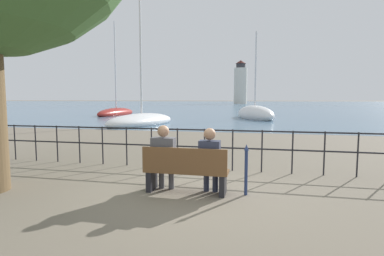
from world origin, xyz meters
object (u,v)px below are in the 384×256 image
park_bench (186,171)px  sailboat_1 (142,120)px  seated_person_right (210,158)px  sailboat_2 (255,115)px  closed_umbrella (246,167)px  harbor_lighthouse (240,84)px  seated_person_left (164,155)px  sailboat_3 (116,113)px

park_bench → sailboat_1: bearing=115.0°
seated_person_right → sailboat_2: 23.30m
closed_umbrella → harbor_lighthouse: bearing=93.5°
sailboat_1 → sailboat_2: bearing=61.3°
seated_person_left → sailboat_3: size_ratio=0.12×
park_bench → sailboat_1: (-6.82, 14.59, -0.12)m
closed_umbrella → sailboat_2: (-0.14, 23.22, -0.16)m
park_bench → sailboat_3: 29.88m
seated_person_left → sailboat_2: size_ratio=0.15×
harbor_lighthouse → seated_person_right: bearing=-86.8°
seated_person_left → closed_umbrella: seated_person_left is taller
seated_person_right → sailboat_3: sailboat_3 is taller
seated_person_right → sailboat_2: size_ratio=0.15×
sailboat_3 → harbor_lighthouse: size_ratio=0.59×
seated_person_right → closed_umbrella: seated_person_right is taller
seated_person_right → closed_umbrella: (0.68, 0.07, -0.16)m
sailboat_2 → harbor_lighthouse: size_ratio=0.47×
seated_person_right → sailboat_2: sailboat_2 is taller
harbor_lighthouse → sailboat_1: bearing=-90.2°
seated_person_left → harbor_lighthouse: harbor_lighthouse is taller
park_bench → sailboat_3: (-14.57, 26.09, -0.12)m
seated_person_right → sailboat_3: (-15.02, 26.01, -0.40)m
sailboat_1 → harbor_lighthouse: harbor_lighthouse is taller
sailboat_1 → seated_person_left: bearing=-53.4°
seated_person_right → sailboat_3: bearing=120.0°
harbor_lighthouse → closed_umbrella: bearing=-86.5°
harbor_lighthouse → seated_person_left: bearing=-87.3°
sailboat_3 → harbor_lighthouse: 97.97m
park_bench → sailboat_2: (0.99, 23.37, -0.05)m
seated_person_left → harbor_lighthouse: 123.69m
seated_person_left → sailboat_1: sailboat_1 is taller
closed_umbrella → sailboat_1: sailboat_1 is taller
sailboat_1 → closed_umbrella: bearing=-48.2°
park_bench → seated_person_right: (0.45, 0.07, 0.27)m
park_bench → seated_person_right: seated_person_right is taller
park_bench → sailboat_2: 23.39m
park_bench → seated_person_left: 0.54m
park_bench → sailboat_2: bearing=87.6°
seated_person_left → sailboat_2: sailboat_2 is taller
seated_person_left → sailboat_1: (-6.36, 14.52, -0.41)m
seated_person_right → closed_umbrella: 0.70m
seated_person_right → seated_person_left: bearing=-179.8°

